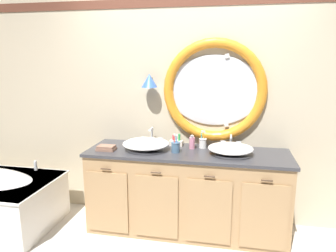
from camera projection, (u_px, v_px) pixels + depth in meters
name	position (u px, v px, depth m)	size (l,w,h in m)	color
ground_plane	(175.00, 240.00, 3.15)	(14.00, 14.00, 0.00)	silver
back_wall_assembly	(188.00, 101.00, 3.43)	(6.40, 0.26, 2.60)	beige
vanity_counter	(187.00, 191.00, 3.28)	(2.02, 0.65, 0.85)	tan
sink_basin_left	(146.00, 144.00, 3.24)	(0.47, 0.47, 0.12)	white
sink_basin_right	(231.00, 149.00, 3.08)	(0.43, 0.43, 0.12)	white
faucet_set_left	(152.00, 137.00, 3.48)	(0.24, 0.14, 0.18)	silver
faucet_set_right	(231.00, 142.00, 3.32)	(0.21, 0.12, 0.14)	silver
toothbrush_holder_left	(176.00, 147.00, 3.15)	(0.09, 0.09, 0.19)	slate
toothbrush_holder_right	(203.00, 143.00, 3.31)	(0.08, 0.08, 0.19)	white
soap_dispenser	(192.00, 143.00, 3.28)	(0.06, 0.06, 0.15)	pink
folded_hand_towel	(106.00, 148.00, 3.23)	(0.18, 0.13, 0.05)	#936B56
toiletry_basket	(176.00, 142.00, 3.41)	(0.14, 0.09, 0.13)	beige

